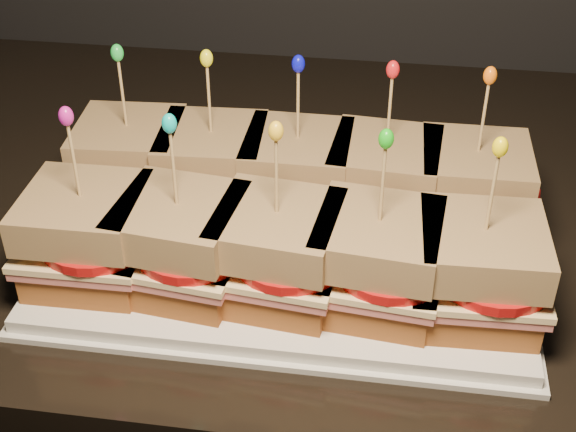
# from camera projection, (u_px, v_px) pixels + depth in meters

# --- Properties ---
(granite_slab) EXTENTS (2.19, 0.71, 0.03)m
(granite_slab) POSITION_uv_depth(u_px,v_px,m) (103.00, 180.00, 0.92)
(granite_slab) COLOR black
(granite_slab) RESTS_ON cabinet
(platter) EXTENTS (0.44, 0.27, 0.02)m
(platter) POSITION_uv_depth(u_px,v_px,m) (288.00, 256.00, 0.76)
(platter) COLOR white
(platter) RESTS_ON granite_slab
(platter_rim) EXTENTS (0.45, 0.29, 0.01)m
(platter_rim) POSITION_uv_depth(u_px,v_px,m) (288.00, 261.00, 0.76)
(platter_rim) COLOR white
(platter_rim) RESTS_ON granite_slab
(sandwich_0_bread_bot) EXTENTS (0.10, 0.10, 0.03)m
(sandwich_0_bread_bot) POSITION_uv_depth(u_px,v_px,m) (134.00, 186.00, 0.82)
(sandwich_0_bread_bot) COLOR brown
(sandwich_0_bread_bot) RESTS_ON platter
(sandwich_0_ham) EXTENTS (0.12, 0.11, 0.01)m
(sandwich_0_ham) POSITION_uv_depth(u_px,v_px,m) (133.00, 172.00, 0.81)
(sandwich_0_ham) COLOR #CE5D59
(sandwich_0_ham) RESTS_ON sandwich_0_bread_bot
(sandwich_0_cheese) EXTENTS (0.12, 0.11, 0.01)m
(sandwich_0_cheese) POSITION_uv_depth(u_px,v_px,m) (132.00, 166.00, 0.81)
(sandwich_0_cheese) COLOR #FFE09C
(sandwich_0_cheese) RESTS_ON sandwich_0_ham
(sandwich_0_tomato) EXTENTS (0.10, 0.10, 0.01)m
(sandwich_0_tomato) POSITION_uv_depth(u_px,v_px,m) (141.00, 163.00, 0.80)
(sandwich_0_tomato) COLOR red
(sandwich_0_tomato) RESTS_ON sandwich_0_cheese
(sandwich_0_bread_top) EXTENTS (0.11, 0.11, 0.03)m
(sandwich_0_bread_top) POSITION_uv_depth(u_px,v_px,m) (128.00, 140.00, 0.79)
(sandwich_0_bread_top) COLOR #5F340F
(sandwich_0_bread_top) RESTS_ON sandwich_0_tomato
(sandwich_0_pick) EXTENTS (0.00, 0.00, 0.09)m
(sandwich_0_pick) POSITION_uv_depth(u_px,v_px,m) (123.00, 97.00, 0.76)
(sandwich_0_pick) COLOR tan
(sandwich_0_pick) RESTS_ON sandwich_0_bread_top
(sandwich_0_frill) EXTENTS (0.01, 0.01, 0.02)m
(sandwich_0_frill) POSITION_uv_depth(u_px,v_px,m) (117.00, 53.00, 0.74)
(sandwich_0_frill) COLOR green
(sandwich_0_frill) RESTS_ON sandwich_0_pick
(sandwich_1_bread_bot) EXTENTS (0.10, 0.10, 0.03)m
(sandwich_1_bread_bot) POSITION_uv_depth(u_px,v_px,m) (215.00, 193.00, 0.81)
(sandwich_1_bread_bot) COLOR brown
(sandwich_1_bread_bot) RESTS_ON platter
(sandwich_1_ham) EXTENTS (0.11, 0.11, 0.01)m
(sandwich_1_ham) POSITION_uv_depth(u_px,v_px,m) (214.00, 178.00, 0.80)
(sandwich_1_ham) COLOR #CE5D59
(sandwich_1_ham) RESTS_ON sandwich_1_bread_bot
(sandwich_1_cheese) EXTENTS (0.12, 0.11, 0.01)m
(sandwich_1_cheese) POSITION_uv_depth(u_px,v_px,m) (214.00, 172.00, 0.80)
(sandwich_1_cheese) COLOR #FFE09C
(sandwich_1_cheese) RESTS_ON sandwich_1_ham
(sandwich_1_tomato) EXTENTS (0.10, 0.10, 0.01)m
(sandwich_1_tomato) POSITION_uv_depth(u_px,v_px,m) (224.00, 170.00, 0.79)
(sandwich_1_tomato) COLOR red
(sandwich_1_tomato) RESTS_ON sandwich_1_cheese
(sandwich_1_bread_top) EXTENTS (0.11, 0.11, 0.03)m
(sandwich_1_bread_top) POSITION_uv_depth(u_px,v_px,m) (212.00, 147.00, 0.78)
(sandwich_1_bread_top) COLOR #5F340F
(sandwich_1_bread_top) RESTS_ON sandwich_1_tomato
(sandwich_1_pick) EXTENTS (0.00, 0.00, 0.09)m
(sandwich_1_pick) POSITION_uv_depth(u_px,v_px,m) (209.00, 103.00, 0.75)
(sandwich_1_pick) COLOR tan
(sandwich_1_pick) RESTS_ON sandwich_1_bread_top
(sandwich_1_frill) EXTENTS (0.01, 0.01, 0.02)m
(sandwich_1_frill) POSITION_uv_depth(u_px,v_px,m) (206.00, 58.00, 0.73)
(sandwich_1_frill) COLOR yellow
(sandwich_1_frill) RESTS_ON sandwich_1_pick
(sandwich_2_bread_bot) EXTENTS (0.10, 0.10, 0.03)m
(sandwich_2_bread_bot) POSITION_uv_depth(u_px,v_px,m) (297.00, 200.00, 0.80)
(sandwich_2_bread_bot) COLOR brown
(sandwich_2_bread_bot) RESTS_ON platter
(sandwich_2_ham) EXTENTS (0.11, 0.10, 0.01)m
(sandwich_2_ham) POSITION_uv_depth(u_px,v_px,m) (297.00, 185.00, 0.79)
(sandwich_2_ham) COLOR #CE5D59
(sandwich_2_ham) RESTS_ON sandwich_2_bread_bot
(sandwich_2_cheese) EXTENTS (0.11, 0.11, 0.01)m
(sandwich_2_cheese) POSITION_uv_depth(u_px,v_px,m) (297.00, 179.00, 0.79)
(sandwich_2_cheese) COLOR #FFE09C
(sandwich_2_cheese) RESTS_ON sandwich_2_ham
(sandwich_2_tomato) EXTENTS (0.10, 0.10, 0.01)m
(sandwich_2_tomato) POSITION_uv_depth(u_px,v_px,m) (309.00, 176.00, 0.77)
(sandwich_2_tomato) COLOR red
(sandwich_2_tomato) RESTS_ON sandwich_2_cheese
(sandwich_2_bread_top) EXTENTS (0.10, 0.10, 0.03)m
(sandwich_2_bread_top) POSITION_uv_depth(u_px,v_px,m) (298.00, 153.00, 0.77)
(sandwich_2_bread_top) COLOR #5F340F
(sandwich_2_bread_top) RESTS_ON sandwich_2_tomato
(sandwich_2_pick) EXTENTS (0.00, 0.00, 0.09)m
(sandwich_2_pick) POSITION_uv_depth(u_px,v_px,m) (298.00, 109.00, 0.74)
(sandwich_2_pick) COLOR tan
(sandwich_2_pick) RESTS_ON sandwich_2_bread_top
(sandwich_2_frill) EXTENTS (0.01, 0.01, 0.02)m
(sandwich_2_frill) POSITION_uv_depth(u_px,v_px,m) (298.00, 64.00, 0.72)
(sandwich_2_frill) COLOR #0C0ED0
(sandwich_2_frill) RESTS_ON sandwich_2_pick
(sandwich_3_bread_bot) EXTENTS (0.11, 0.11, 0.03)m
(sandwich_3_bread_bot) POSITION_uv_depth(u_px,v_px,m) (382.00, 207.00, 0.79)
(sandwich_3_bread_bot) COLOR brown
(sandwich_3_bread_bot) RESTS_ON platter
(sandwich_3_ham) EXTENTS (0.12, 0.11, 0.01)m
(sandwich_3_ham) POSITION_uv_depth(u_px,v_px,m) (383.00, 191.00, 0.78)
(sandwich_3_ham) COLOR #CE5D59
(sandwich_3_ham) RESTS_ON sandwich_3_bread_bot
(sandwich_3_cheese) EXTENTS (0.12, 0.11, 0.01)m
(sandwich_3_cheese) POSITION_uv_depth(u_px,v_px,m) (384.00, 185.00, 0.78)
(sandwich_3_cheese) COLOR #FFE09C
(sandwich_3_cheese) RESTS_ON sandwich_3_ham
(sandwich_3_tomato) EXTENTS (0.10, 0.10, 0.01)m
(sandwich_3_tomato) POSITION_uv_depth(u_px,v_px,m) (396.00, 183.00, 0.76)
(sandwich_3_tomato) COLOR red
(sandwich_3_tomato) RESTS_ON sandwich_3_cheese
(sandwich_3_bread_top) EXTENTS (0.11, 0.11, 0.03)m
(sandwich_3_bread_top) POSITION_uv_depth(u_px,v_px,m) (386.00, 160.00, 0.76)
(sandwich_3_bread_top) COLOR #5F340F
(sandwich_3_bread_top) RESTS_ON sandwich_3_tomato
(sandwich_3_pick) EXTENTS (0.00, 0.00, 0.09)m
(sandwich_3_pick) POSITION_uv_depth(u_px,v_px,m) (389.00, 115.00, 0.73)
(sandwich_3_pick) COLOR tan
(sandwich_3_pick) RESTS_ON sandwich_3_bread_top
(sandwich_3_frill) EXTENTS (0.01, 0.01, 0.02)m
(sandwich_3_frill) POSITION_uv_depth(u_px,v_px,m) (393.00, 70.00, 0.71)
(sandwich_3_frill) COLOR red
(sandwich_3_frill) RESTS_ON sandwich_3_pick
(sandwich_4_bread_bot) EXTENTS (0.10, 0.10, 0.03)m
(sandwich_4_bread_bot) POSITION_uv_depth(u_px,v_px,m) (469.00, 214.00, 0.78)
(sandwich_4_bread_bot) COLOR brown
(sandwich_4_bread_bot) RESTS_ON platter
(sandwich_4_ham) EXTENTS (0.11, 0.11, 0.01)m
(sandwich_4_ham) POSITION_uv_depth(u_px,v_px,m) (471.00, 198.00, 0.77)
(sandwich_4_ham) COLOR #CE5D59
(sandwich_4_ham) RESTS_ON sandwich_4_bread_bot
(sandwich_4_cheese) EXTENTS (0.11, 0.11, 0.01)m
(sandwich_4_cheese) POSITION_uv_depth(u_px,v_px,m) (472.00, 192.00, 0.77)
(sandwich_4_cheese) COLOR #FFE09C
(sandwich_4_cheese) RESTS_ON sandwich_4_ham
(sandwich_4_tomato) EXTENTS (0.10, 0.10, 0.01)m
(sandwich_4_tomato) POSITION_uv_depth(u_px,v_px,m) (486.00, 190.00, 0.75)
(sandwich_4_tomato) COLOR red
(sandwich_4_tomato) RESTS_ON sandwich_4_cheese
(sandwich_4_bread_top) EXTENTS (0.10, 0.10, 0.03)m
(sandwich_4_bread_top) POSITION_uv_depth(u_px,v_px,m) (476.00, 166.00, 0.75)
(sandwich_4_bread_top) COLOR #5F340F
(sandwich_4_bread_top) RESTS_ON sandwich_4_tomato
(sandwich_4_pick) EXTENTS (0.00, 0.00, 0.09)m
(sandwich_4_pick) POSITION_uv_depth(u_px,v_px,m) (483.00, 121.00, 0.72)
(sandwich_4_pick) COLOR tan
(sandwich_4_pick) RESTS_ON sandwich_4_bread_top
(sandwich_4_frill) EXTENTS (0.01, 0.01, 0.02)m
(sandwich_4_frill) POSITION_uv_depth(u_px,v_px,m) (490.00, 75.00, 0.70)
(sandwich_4_frill) COLOR orange
(sandwich_4_frill) RESTS_ON sandwich_4_pick
(sandwich_5_bread_bot) EXTENTS (0.10, 0.10, 0.03)m
(sandwich_5_bread_bot) POSITION_uv_depth(u_px,v_px,m) (92.00, 262.00, 0.72)
(sandwich_5_bread_bot) COLOR brown
(sandwich_5_bread_bot) RESTS_ON platter
(sandwich_5_ham) EXTENTS (0.11, 0.11, 0.01)m
(sandwich_5_ham) POSITION_uv_depth(u_px,v_px,m) (89.00, 246.00, 0.71)
(sandwich_5_ham) COLOR #CE5D59
(sandwich_5_ham) RESTS_ON sandwich_5_bread_bot
(sandwich_5_cheese) EXTENTS (0.11, 0.11, 0.01)m
(sandwich_5_cheese) POSITION_uv_depth(u_px,v_px,m) (88.00, 239.00, 0.70)
(sandwich_5_cheese) COLOR #FFE09C
(sandwich_5_cheese) RESTS_ON sandwich_5_ham
(sandwich_5_tomato) EXTENTS (0.10, 0.10, 0.01)m
(sandwich_5_tomato) POSITION_uv_depth(u_px,v_px,m) (97.00, 238.00, 0.69)
(sandwich_5_tomato) COLOR red
(sandwich_5_tomato) RESTS_ON sandwich_5_cheese
(sandwich_5_bread_top) EXTENTS (0.10, 0.10, 0.03)m
(sandwich_5_bread_top) POSITION_uv_depth(u_px,v_px,m) (83.00, 212.00, 0.69)
(sandwich_5_bread_top) COLOR #5F340F
(sandwich_5_bread_top) RESTS_ON sandwich_5_tomato
(sandwich_5_pick) EXTENTS (0.00, 0.00, 0.09)m
(sandwich_5_pick) POSITION_uv_depth(u_px,v_px,m) (75.00, 165.00, 0.66)
(sandwich_5_pick) COLOR tan
(sandwich_5_pick) RESTS_ON sandwich_5_bread_top
(sandwich_5_frill) EXTENTS (0.01, 0.01, 0.02)m
(sandwich_5_frill) POSITION_uv_depth(u_px,v_px,m) (66.00, 116.00, 0.63)
(sandwich_5_frill) COLOR #C51A93
(sandwich_5_frill) RESTS_ON sandwich_5_pick
(sandwich_6_bread_bot) EXTENTS (0.11, 0.11, 0.03)m
(sandwich_6_bread_bot) POSITION_uv_depth(u_px,v_px,m) (183.00, 270.00, 0.71)
(sandwich_6_bread_bot) COLOR brown
(sandwich_6_bread_bot) RESTS_ON platter
(sandwich_6_ham) EXTENTS (0.12, 0.12, 0.01)m
(sandwich_6_ham) POSITION_uv_depth(u_px,v_px,m) (182.00, 254.00, 0.70)
(sandwich_6_ham) COLOR #CE5D59
(sandwich_6_ham) RESTS_ON sandwich_6_bread_bot
(sandwich_6_cheese) EXTENTS (0.12, 0.12, 0.01)m
(sandwich_6_cheese) POSITION_uv_depth(u_px,v_px,m) (181.00, 248.00, 0.69)
(sandwich_6_cheese) COLOR #FFE09C
(sandwich_6_cheese) RESTS_ON sandwich_6_ham
(sandwich_6_tomato) EXTENTS (0.10, 0.10, 0.01)m
(sandwich_6_tomato) POSITION_uv_depth(u_px,v_px,m) (192.00, 246.00, 0.68)
(sandwich_6_tomato) COLOR red
(sandwich_6_tomato) RESTS_ON sandwich_6_cheese
(sandwich_6_bread_top) EXTENTS (0.11, 0.11, 0.03)m
(sandwich_6_bread_top) POSITION_uv_depth(u_px,v_px,m) (178.00, 220.00, 0.68)
(sandwich_6_bread_top) COLOR #5F340F
(sandwich_6_bread_top) RESTS_ON sandwich_6_tomato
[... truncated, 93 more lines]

